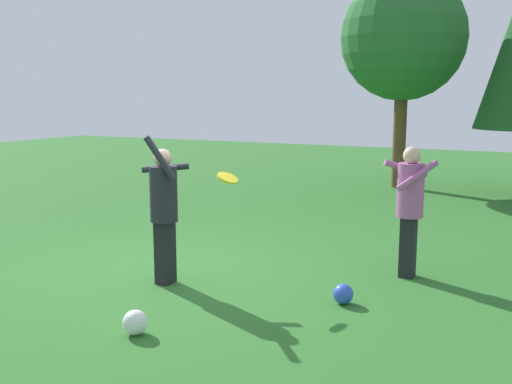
% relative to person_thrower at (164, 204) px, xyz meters
% --- Properties ---
extents(ground_plane, '(40.00, 40.00, 0.00)m').
position_rel_person_thrower_xyz_m(ground_plane, '(-0.22, 0.36, -1.02)').
color(ground_plane, '#2D6B28').
extents(person_thrower, '(0.65, 0.64, 1.88)m').
position_rel_person_thrower_xyz_m(person_thrower, '(0.00, 0.00, 0.00)').
color(person_thrower, black).
rests_on(person_thrower, ground_plane).
extents(person_catcher, '(0.73, 0.71, 1.70)m').
position_rel_person_thrower_xyz_m(person_catcher, '(2.68, 1.62, -0.01)').
color(person_catcher, black).
rests_on(person_catcher, ground_plane).
extents(frisbee, '(0.29, 0.31, 0.14)m').
position_rel_person_thrower_xyz_m(frisbee, '(0.71, 0.35, 0.33)').
color(frisbee, yellow).
extents(ball_white, '(0.25, 0.25, 0.25)m').
position_rel_person_thrower_xyz_m(ball_white, '(0.66, -1.47, -0.89)').
color(ball_white, white).
rests_on(ball_white, ground_plane).
extents(ball_blue, '(0.23, 0.23, 0.23)m').
position_rel_person_thrower_xyz_m(ball_blue, '(2.24, 0.27, -0.90)').
color(ball_blue, blue).
rests_on(ball_blue, ground_plane).
extents(tree_center, '(3.10, 3.10, 5.29)m').
position_rel_person_thrower_xyz_m(tree_center, '(0.86, 9.09, 2.70)').
color(tree_center, brown).
rests_on(tree_center, ground_plane).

